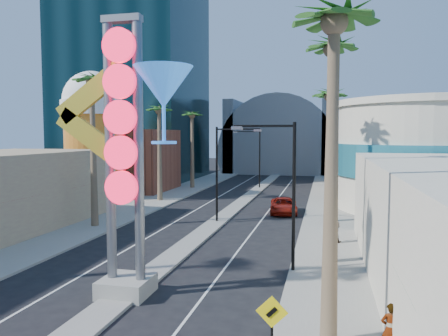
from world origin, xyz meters
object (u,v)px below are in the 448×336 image
(neon_sign, at_px, (141,135))
(pedestrian_b, at_px, (334,228))
(pedestrian_a, at_px, (390,329))
(red_pickup, at_px, (284,206))

(neon_sign, relative_size, pedestrian_b, 6.60)
(neon_sign, height_order, pedestrian_a, neon_sign)
(red_pickup, relative_size, pedestrian_b, 2.76)
(pedestrian_b, bearing_deg, pedestrian_a, 101.48)
(red_pickup, height_order, pedestrian_b, pedestrian_b)
(pedestrian_a, distance_m, pedestrian_b, 15.20)
(pedestrian_a, bearing_deg, pedestrian_b, -92.80)
(pedestrian_a, xyz_separation_m, pedestrian_b, (-1.52, 15.13, 0.08))
(red_pickup, bearing_deg, pedestrian_a, -83.15)
(neon_sign, relative_size, pedestrian_a, 7.24)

